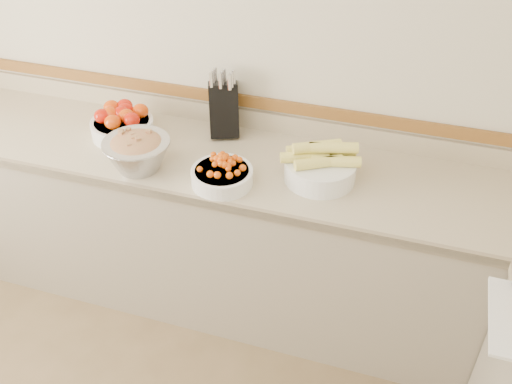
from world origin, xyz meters
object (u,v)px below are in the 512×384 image
(knife_block, at_px, (224,108))
(corn_bowl, at_px, (320,165))
(cherry_tomato_bowl, at_px, (222,174))
(rhubarb_bowl, at_px, (137,151))
(tomato_bowl, at_px, (122,123))

(knife_block, height_order, corn_bowl, knife_block)
(cherry_tomato_bowl, bearing_deg, rhubarb_bowl, -179.46)
(knife_block, bearing_deg, rhubarb_bowl, -123.24)
(knife_block, distance_m, tomato_bowl, 0.51)
(tomato_bowl, distance_m, cherry_tomato_bowl, 0.66)
(cherry_tomato_bowl, height_order, rhubarb_bowl, rhubarb_bowl)
(knife_block, xyz_separation_m, corn_bowl, (0.54, -0.24, -0.07))
(tomato_bowl, xyz_separation_m, rhubarb_bowl, (0.21, -0.24, 0.02))
(knife_block, height_order, rhubarb_bowl, knife_block)
(knife_block, bearing_deg, cherry_tomato_bowl, -71.17)
(knife_block, height_order, tomato_bowl, knife_block)
(rhubarb_bowl, bearing_deg, tomato_bowl, 130.97)
(cherry_tomato_bowl, relative_size, rhubarb_bowl, 0.90)
(knife_block, distance_m, rhubarb_bowl, 0.49)
(corn_bowl, xyz_separation_m, rhubarb_bowl, (-0.81, -0.17, 0.02))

